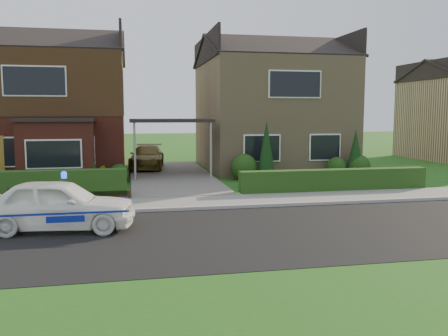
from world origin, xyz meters
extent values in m
plane|color=#1D4A13|center=(0.00, 0.00, 0.00)|extent=(120.00, 120.00, 0.00)
cube|color=black|center=(0.00, 0.00, 0.00)|extent=(60.00, 6.00, 0.02)
cube|color=#9E9993|center=(0.00, 3.05, 0.06)|extent=(60.00, 0.16, 0.12)
cube|color=slate|center=(0.00, 4.10, 0.05)|extent=(60.00, 2.00, 0.10)
cube|color=#1D4A13|center=(0.00, -5.00, 0.00)|extent=(60.00, 4.00, 0.01)
cube|color=#666059|center=(0.00, 11.00, 0.06)|extent=(3.80, 12.00, 0.12)
cube|color=maroon|center=(-5.80, 14.00, 2.90)|extent=(7.20, 8.00, 5.80)
cube|color=white|center=(-4.22, 9.98, 1.40)|extent=(1.60, 0.08, 1.30)
cube|color=white|center=(-5.80, 9.98, 4.40)|extent=(2.60, 0.08, 1.30)
cube|color=black|center=(-5.80, 14.00, 4.35)|extent=(7.26, 8.06, 2.90)
cube|color=maroon|center=(-4.94, 9.30, 1.35)|extent=(3.00, 1.40, 2.70)
cube|color=black|center=(-4.94, 9.30, 2.77)|extent=(3.20, 1.60, 0.14)
cube|color=tan|center=(5.80, 14.00, 2.90)|extent=(7.20, 8.00, 5.80)
cube|color=white|center=(4.22, 9.98, 1.40)|extent=(1.80, 0.08, 1.30)
cube|color=white|center=(7.38, 9.98, 1.40)|extent=(1.60, 0.08, 1.30)
cube|color=white|center=(5.80, 9.98, 4.40)|extent=(2.60, 0.08, 1.30)
cube|color=black|center=(0.00, 11.00, 2.70)|extent=(3.80, 3.00, 0.14)
cylinder|color=gray|center=(-1.70, 9.60, 1.35)|extent=(0.10, 0.10, 2.70)
cylinder|color=gray|center=(1.70, 9.60, 1.35)|extent=(0.10, 0.10, 2.70)
cube|color=maroon|center=(-5.80, 5.30, 0.18)|extent=(7.70, 0.25, 0.36)
cube|color=black|center=(-5.80, 5.45, 0.00)|extent=(7.50, 0.55, 0.90)
cube|color=black|center=(5.80, 5.35, 0.00)|extent=(7.50, 0.55, 0.80)
sphere|color=black|center=(-4.00, 9.30, 0.66)|extent=(1.32, 1.32, 1.32)
sphere|color=black|center=(-2.40, 9.60, 0.42)|extent=(0.84, 0.84, 0.84)
sphere|color=black|center=(3.20, 9.40, 0.60)|extent=(1.20, 1.20, 1.20)
sphere|color=black|center=(7.80, 9.50, 0.48)|extent=(0.96, 0.96, 0.96)
sphere|color=black|center=(8.80, 9.20, 0.54)|extent=(1.08, 1.08, 1.08)
cone|color=black|center=(4.20, 9.20, 1.30)|extent=(0.90, 0.90, 2.60)
cone|color=black|center=(8.60, 9.20, 1.10)|extent=(0.90, 0.90, 2.20)
imported|color=white|center=(-3.80, 1.20, 0.67)|extent=(2.05, 4.11, 1.35)
sphere|color=#193FF2|center=(-3.60, 1.20, 1.43)|extent=(0.17, 0.17, 0.17)
cube|color=navy|center=(-3.80, 0.40, 0.62)|extent=(3.63, 0.02, 0.05)
cube|color=navy|center=(-3.80, 2.00, 0.62)|extent=(3.63, 0.02, 0.05)
ellipsoid|color=black|center=(-4.91, 1.10, 0.94)|extent=(0.22, 0.17, 0.21)
sphere|color=white|center=(-4.89, 1.04, 0.93)|extent=(0.11, 0.11, 0.11)
sphere|color=black|center=(-4.89, 1.08, 1.08)|extent=(0.13, 0.13, 0.13)
cone|color=black|center=(-4.93, 1.09, 1.15)|extent=(0.04, 0.04, 0.05)
cone|color=black|center=(-4.84, 1.09, 1.15)|extent=(0.04, 0.04, 0.05)
imported|color=brown|center=(-1.00, 14.01, 0.73)|extent=(2.13, 4.34, 1.21)
imported|color=gray|center=(-3.16, 9.00, 0.42)|extent=(0.55, 0.49, 0.84)
imported|color=gray|center=(-2.50, 6.34, 0.41)|extent=(0.47, 0.47, 0.82)
camera|label=1|loc=(-1.97, -11.53, 3.06)|focal=38.00mm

